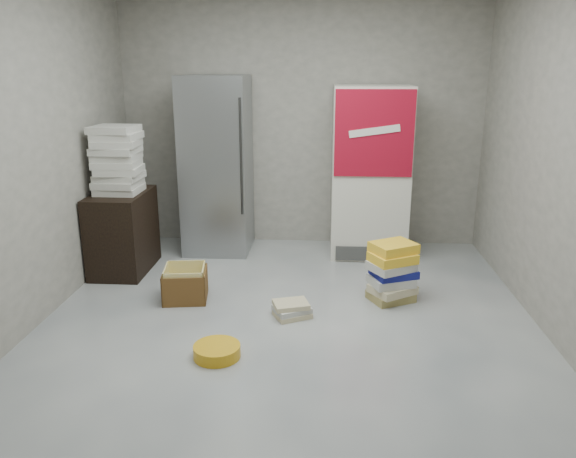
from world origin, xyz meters
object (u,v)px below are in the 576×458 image
at_px(cardboard_box, 185,286).
at_px(wood_shelf, 123,232).
at_px(coke_cooler, 370,172).
at_px(phonebook_stack_main, 392,272).
at_px(steel_fridge, 217,166).

bearing_deg(cardboard_box, wood_shelf, 130.84).
height_order(coke_cooler, cardboard_box, coke_cooler).
distance_m(wood_shelf, phonebook_stack_main, 2.68).
relative_size(coke_cooler, cardboard_box, 4.26).
height_order(steel_fridge, wood_shelf, steel_fridge).
xyz_separation_m(wood_shelf, phonebook_stack_main, (2.61, -0.60, -0.14)).
relative_size(steel_fridge, cardboard_box, 4.49).
xyz_separation_m(phonebook_stack_main, cardboard_box, (-1.82, -0.09, -0.14)).
xyz_separation_m(steel_fridge, phonebook_stack_main, (1.78, -1.33, -0.69)).
distance_m(steel_fridge, phonebook_stack_main, 2.32).
relative_size(steel_fridge, wood_shelf, 2.37).
bearing_deg(coke_cooler, wood_shelf, -163.72).
bearing_deg(cardboard_box, steel_fridge, 80.11).
bearing_deg(phonebook_stack_main, wood_shelf, 142.15).
xyz_separation_m(wood_shelf, cardboard_box, (0.79, -0.68, -0.28)).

